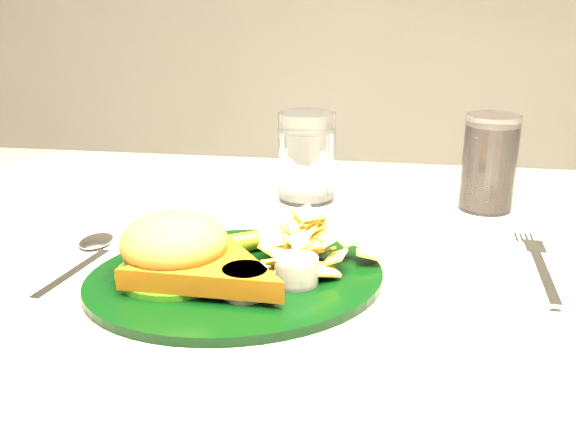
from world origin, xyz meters
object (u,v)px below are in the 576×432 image
dinner_plate (235,251)px  water_glass (307,157)px  cola_glass (489,163)px  fork_napkin (543,274)px

dinner_plate → water_glass: (0.03, 0.26, 0.03)m
dinner_plate → cola_glass: size_ratio=2.36×
cola_glass → fork_napkin: size_ratio=0.77×
water_glass → dinner_plate: bearing=-97.0°
water_glass → cola_glass: cola_glass is taller
water_glass → fork_napkin: bearing=-39.4°
water_glass → fork_napkin: (0.26, -0.21, -0.05)m
dinner_plate → cola_glass: (0.26, 0.26, 0.03)m
dinner_plate → water_glass: 0.27m
water_glass → cola_glass: size_ratio=0.96×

